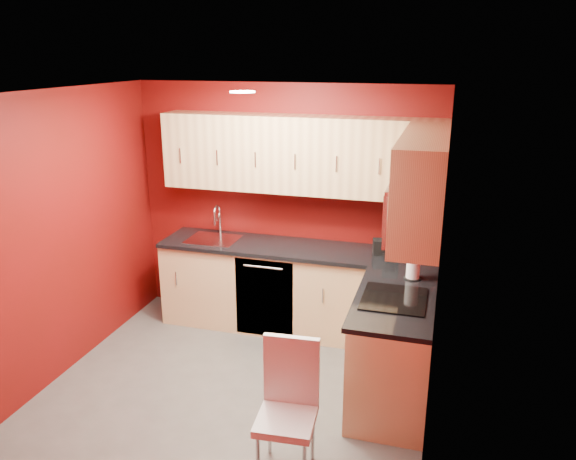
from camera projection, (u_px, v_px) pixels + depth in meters
The scene contains 21 objects.
floor at pixel (237, 387), 4.88m from camera, with size 3.20×3.20×0.00m, color #54504E.
ceiling at pixel (228, 92), 4.12m from camera, with size 3.20×3.20×0.00m, color white.
wall_back at pixel (286, 205), 5.88m from camera, with size 3.20×3.20×0.00m, color #610909.
wall_front at pixel (134, 340), 3.13m from camera, with size 3.20×3.20×0.00m, color #610909.
wall_left at pixel (63, 235), 4.93m from camera, with size 3.00×3.00×0.00m, color #610909.
wall_right at pixel (438, 273), 4.08m from camera, with size 3.00×3.00×0.00m, color #610909.
base_cabinets_back at pixel (296, 290), 5.80m from camera, with size 2.80×0.60×0.87m, color #D7B27B.
base_cabinets_right at pixel (394, 350), 4.64m from camera, with size 0.60×1.30×0.87m, color #D7B27B.
countertop_back at pixel (296, 249), 5.64m from camera, with size 2.80×0.63×0.04m, color black.
countertop_right at pixel (395, 300), 4.49m from camera, with size 0.63×1.27×0.04m, color black.
upper_cabinets_back at pixel (300, 155), 5.49m from camera, with size 2.80×0.35×0.75m, color tan.
upper_cabinets_right at pixel (423, 173), 4.34m from camera, with size 0.35×1.55×0.75m.
microwave at pixel (415, 209), 4.19m from camera, with size 0.42×0.76×0.42m.
cooktop at pixel (394, 299), 4.45m from camera, with size 0.50×0.55×0.01m, color black.
sink at pixel (214, 236), 5.88m from camera, with size 0.52×0.42×0.35m.
dishwasher_front at pixel (264, 298), 5.60m from camera, with size 0.60×0.02×0.82m, color black.
downlight at pixel (242, 92), 4.40m from camera, with size 0.20×0.20×0.01m, color white.
coffee_maker at pixel (392, 241), 5.42m from camera, with size 0.16×0.21×0.27m, color black, non-canonical shape.
napkin_holder at pixel (380, 247), 5.44m from camera, with size 0.13×0.13×0.14m, color black, non-canonical shape.
paper_towel at pixel (413, 264), 4.82m from camera, with size 0.15×0.15×0.27m, color white, non-canonical shape.
dining_chair at pixel (286, 413), 3.75m from camera, with size 0.39×0.41×0.96m, color silver, non-canonical shape.
Camera 1 is at (1.60, -3.95, 2.79)m, focal length 35.00 mm.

